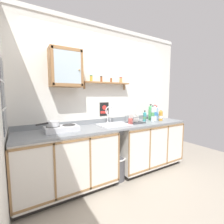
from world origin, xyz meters
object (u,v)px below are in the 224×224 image
bottle_water_clear_0 (153,114)px  mug (131,121)px  bottle_detergent_teal_1 (145,117)px  bottle_opaque_white_2 (155,113)px  sink (113,126)px  warning_sign (104,109)px  trash_bin (117,168)px  hot_plate_stove (62,129)px  wall_cabinet (66,68)px  bottle_juice_amber_3 (161,116)px  bottle_water_blue_5 (156,113)px  saucepan (53,123)px  dish_rack (135,121)px  bottle_soda_green_4 (150,112)px

bottle_water_clear_0 → mug: 0.57m
bottle_water_clear_0 → bottle_detergent_teal_1: 0.16m
bottle_water_clear_0 → bottle_opaque_white_2: (0.10, 0.04, 0.00)m
sink → warning_sign: (-0.03, 0.27, 0.28)m
warning_sign → trash_bin: 1.06m
hot_plate_stove → trash_bin: (0.86, -0.12, -0.75)m
bottle_opaque_white_2 → wall_cabinet: size_ratio=0.56×
bottle_juice_amber_3 → bottle_water_blue_5: size_ratio=0.81×
saucepan → wall_cabinet: 0.85m
bottle_juice_amber_3 → mug: size_ratio=2.02×
bottle_juice_amber_3 → dish_rack: (-0.61, 0.07, -0.07)m
hot_plate_stove → wall_cabinet: wall_cabinet is taller
hot_plate_stove → warning_sign: warning_sign is taller
sink → wall_cabinet: bearing=168.5°
bottle_water_blue_5 → bottle_soda_green_4: bearing=136.9°
saucepan → bottle_juice_amber_3: (2.05, -0.10, -0.02)m
mug → warning_sign: (-0.31, 0.40, 0.20)m
sink → mug: sink is taller
hot_plate_stove → bottle_detergent_teal_1: bottle_detergent_teal_1 is taller
dish_rack → bottle_juice_amber_3: bearing=-7.0°
sink → bottle_water_blue_5: bearing=-0.4°
bottle_juice_amber_3 → wall_cabinet: bearing=171.3°
trash_bin → saucepan: bearing=172.2°
mug → trash_bin: (-0.31, -0.04, -0.77)m
bottle_detergent_teal_1 → sink: bearing=179.0°
warning_sign → bottle_detergent_teal_1: bearing=-21.1°
bottle_water_clear_0 → bottle_soda_green_4: 0.21m
dish_rack → trash_bin: dish_rack is taller
bottle_juice_amber_3 → warning_sign: warning_sign is taller
sink → dish_rack: 0.44m
sink → dish_rack: size_ratio=1.75×
bottle_soda_green_4 → mug: bearing=-163.8°
hot_plate_stove → dish_rack: size_ratio=1.51×
bottle_juice_amber_3 → warning_sign: 1.15m
wall_cabinet → warning_sign: wall_cabinet is taller
bottle_detergent_teal_1 → trash_bin: size_ratio=0.55×
mug → sink: bearing=156.1°
mug → saucepan: bearing=175.7°
bottle_detergent_teal_1 → trash_bin: (-0.74, -0.15, -0.81)m
bottle_water_clear_0 → bottle_water_blue_5: (0.20, 0.09, -0.01)m
hot_plate_stove → dish_rack: dish_rack is taller
sink → saucepan: 1.02m
wall_cabinet → trash_bin: (0.73, -0.31, -1.63)m
sink → wall_cabinet: wall_cabinet is taller
bottle_opaque_white_2 → bottle_soda_green_4: bottle_soda_green_4 is taller
bottle_opaque_white_2 → bottle_detergent_teal_1: bearing=168.7°
bottle_soda_green_4 → trash_bin: size_ratio=0.84×
sink → hot_plate_stove: bearing=-177.2°
bottle_soda_green_4 → hot_plate_stove: bearing=-176.4°
bottle_opaque_white_2 → mug: (-0.66, -0.07, -0.09)m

